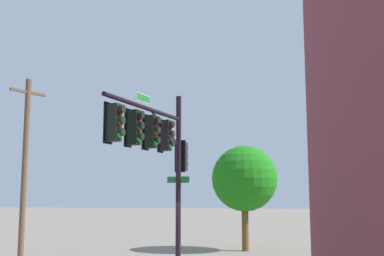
% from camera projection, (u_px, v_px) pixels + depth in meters
% --- Properties ---
extents(signal_pole_assembly, '(5.68, 2.00, 6.53)m').
position_uv_depth(signal_pole_assembly, '(158.00, 146.00, 15.98)').
color(signal_pole_assembly, black).
rests_on(signal_pole_assembly, ground_plane).
extents(utility_pole, '(1.62, 1.00, 7.95)m').
position_uv_depth(utility_pole, '(25.00, 163.00, 20.59)').
color(utility_pole, brown).
rests_on(utility_pole, ground_plane).
extents(tree_near, '(3.27, 3.27, 5.17)m').
position_uv_depth(tree_near, '(244.00, 179.00, 23.21)').
color(tree_near, brown).
rests_on(tree_near, ground_plane).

